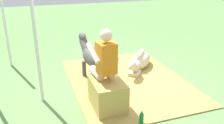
{
  "coord_description": "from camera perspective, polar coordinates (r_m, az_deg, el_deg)",
  "views": [
    {
      "loc": [
        -4.28,
        1.62,
        2.3
      ],
      "look_at": [
        -0.06,
        0.16,
        0.55
      ],
      "focal_mm": 39.13,
      "sensor_mm": 36.0,
      "label": 1
    }
  ],
  "objects": [
    {
      "name": "ground_plane",
      "position": [
        5.12,
        1.47,
        -5.3
      ],
      "size": [
        24.0,
        24.0,
        0.0
      ],
      "primitive_type": "plane",
      "color": "#608C4C"
    },
    {
      "name": "hay_patch",
      "position": [
        5.29,
        3.49,
        -4.28
      ],
      "size": [
        3.14,
        2.35,
        0.02
      ],
      "primitive_type": "cube",
      "color": "tan",
      "rests_on": "ground"
    },
    {
      "name": "hay_bale",
      "position": [
        4.22,
        -1.05,
        -7.63
      ],
      "size": [
        0.71,
        0.52,
        0.51
      ],
      "primitive_type": "cube",
      "color": "tan",
      "rests_on": "ground"
    },
    {
      "name": "person_seated",
      "position": [
        4.13,
        -1.96,
        -0.26
      ],
      "size": [
        0.68,
        0.45,
        1.39
      ],
      "color": "beige",
      "rests_on": "ground"
    },
    {
      "name": "pony_standing",
      "position": [
        5.16,
        -5.01,
        1.39
      ],
      "size": [
        1.35,
        0.37,
        0.9
      ],
      "color": "#4C4747",
      "rests_on": "ground"
    },
    {
      "name": "pony_lying",
      "position": [
        5.87,
        6.52,
        0.19
      ],
      "size": [
        1.19,
        1.07,
        0.42
      ],
      "color": "beige",
      "rests_on": "ground"
    },
    {
      "name": "soda_bottle",
      "position": [
        3.9,
        6.91,
        -12.81
      ],
      "size": [
        0.07,
        0.07,
        0.24
      ],
      "color": "#197233",
      "rests_on": "ground"
    },
    {
      "name": "tent_pole_left",
      "position": [
        4.3,
        -17.35,
        4.77
      ],
      "size": [
        0.06,
        0.06,
        2.28
      ],
      "primitive_type": "cylinder",
      "color": "silver",
      "rests_on": "ground"
    },
    {
      "name": "tent_pole_right",
      "position": [
        6.28,
        -23.88,
        8.96
      ],
      "size": [
        0.06,
        0.06,
        2.28
      ],
      "primitive_type": "cylinder",
      "color": "silver",
      "rests_on": "ground"
    }
  ]
}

